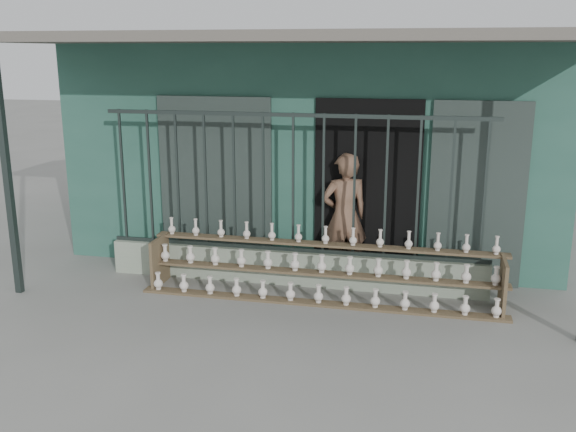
# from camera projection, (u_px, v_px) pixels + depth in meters

# --- Properties ---
(ground) EXTENTS (60.00, 60.00, 0.00)m
(ground) POSITION_uv_depth(u_px,v_px,m) (269.00, 323.00, 7.27)
(ground) COLOR slate
(workshop_building) EXTENTS (7.40, 6.60, 3.21)m
(workshop_building) POSITION_uv_depth(u_px,v_px,m) (329.00, 134.00, 10.87)
(workshop_building) COLOR #285647
(workshop_building) RESTS_ON ground
(parapet_wall) EXTENTS (5.00, 0.20, 0.45)m
(parapet_wall) POSITION_uv_depth(u_px,v_px,m) (293.00, 267.00, 8.45)
(parapet_wall) COLOR gray
(parapet_wall) RESTS_ON ground
(security_fence) EXTENTS (5.00, 0.04, 1.80)m
(security_fence) POSITION_uv_depth(u_px,v_px,m) (293.00, 184.00, 8.16)
(security_fence) COLOR #283330
(security_fence) RESTS_ON parapet_wall
(shelf_rack) EXTENTS (4.50, 0.68, 0.85)m
(shelf_rack) POSITION_uv_depth(u_px,v_px,m) (322.00, 270.00, 7.92)
(shelf_rack) COLOR brown
(shelf_rack) RESTS_ON ground
(elderly_woman) EXTENTS (0.74, 0.62, 1.72)m
(elderly_woman) POSITION_uv_depth(u_px,v_px,m) (344.00, 217.00, 8.49)
(elderly_woman) COLOR brown
(elderly_woman) RESTS_ON ground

